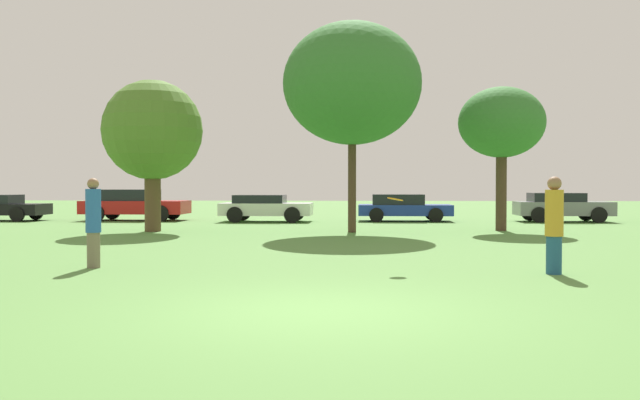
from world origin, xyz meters
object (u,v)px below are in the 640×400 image
at_px(person_thrower, 93,222).
at_px(parked_car_white, 265,207).
at_px(person_catcher, 554,224).
at_px(parked_car_blue, 403,207).
at_px(tree_2, 502,123).
at_px(parked_car_grey, 561,206).
at_px(parked_car_red, 133,204).
at_px(tree_0, 152,131).
at_px(tree_1, 352,84).
at_px(frisbee, 395,199).

relative_size(person_thrower, parked_car_white, 0.44).
relative_size(person_catcher, parked_car_blue, 0.43).
bearing_deg(person_catcher, tree_2, -94.00).
distance_m(person_catcher, parked_car_grey, 18.52).
bearing_deg(parked_car_blue, parked_car_grey, -0.22).
relative_size(person_catcher, parked_car_red, 0.38).
distance_m(tree_0, tree_2, 11.98).
bearing_deg(tree_1, parked_car_white, 120.40).
distance_m(tree_2, parked_car_grey, 7.75).
bearing_deg(person_thrower, parked_car_grey, 54.50).
height_order(tree_2, parked_car_blue, tree_2).
relative_size(tree_2, parked_car_blue, 1.22).
height_order(person_catcher, parked_car_grey, person_catcher).
bearing_deg(person_catcher, tree_1, -67.84).
distance_m(frisbee, parked_car_red, 20.33).
distance_m(tree_0, parked_car_red, 8.14).
xyz_separation_m(tree_2, parked_car_white, (-8.93, 5.41, -3.07)).
relative_size(person_thrower, tree_1, 0.25).
relative_size(parked_car_red, parked_car_blue, 1.13).
bearing_deg(frisbee, parked_car_grey, 64.90).
distance_m(tree_2, parked_car_blue, 7.50).
bearing_deg(person_thrower, parked_car_red, 108.96).
distance_m(tree_0, parked_car_grey, 17.45).
xyz_separation_m(person_catcher, parked_car_blue, (-1.51, 17.87, -0.27)).
relative_size(tree_2, parked_car_white, 1.27).
distance_m(person_catcher, frisbee, 2.87).
height_order(tree_0, parked_car_blue, tree_0).
bearing_deg(parked_car_white, parked_car_blue, 7.84).
relative_size(person_catcher, frisbee, 5.81).
relative_size(tree_0, parked_car_white, 1.32).
bearing_deg(frisbee, person_catcher, -10.79).
bearing_deg(tree_0, parked_car_grey, 23.99).
height_order(tree_0, parked_car_grey, tree_0).
xyz_separation_m(person_thrower, tree_0, (-1.92, 10.28, 2.53)).
relative_size(frisbee, parked_car_red, 0.07).
bearing_deg(person_catcher, parked_car_blue, -82.00).
bearing_deg(parked_car_white, parked_car_red, 174.06).
height_order(frisbee, parked_car_white, frisbee).
bearing_deg(parked_car_white, tree_2, -30.45).
xyz_separation_m(tree_1, tree_2, (5.15, 1.05, -1.25)).
bearing_deg(parked_car_grey, frisbee, -114.36).
relative_size(tree_1, parked_car_red, 1.53).
bearing_deg(parked_car_white, frisbee, -73.54).
height_order(frisbee, parked_car_red, parked_car_red).
height_order(person_thrower, parked_car_blue, person_thrower).
distance_m(person_thrower, tree_1, 12.01).
distance_m(frisbee, parked_car_grey, 19.03).
bearing_deg(frisbee, tree_1, 94.98).
bearing_deg(tree_2, tree_0, -175.36).
bearing_deg(person_thrower, tree_1, 67.61).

